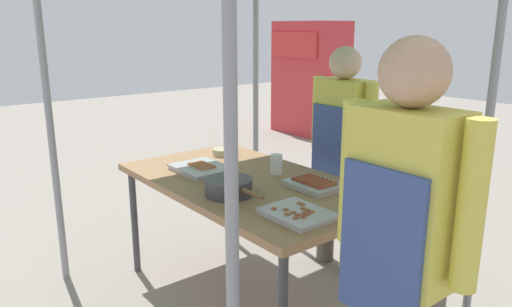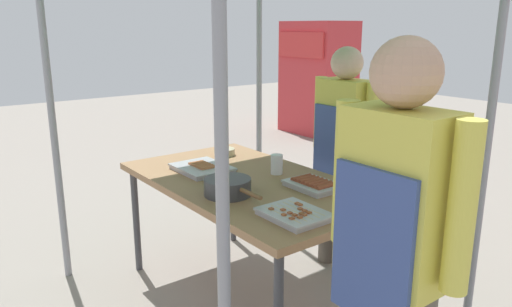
% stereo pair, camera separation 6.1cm
% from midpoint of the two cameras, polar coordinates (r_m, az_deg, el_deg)
% --- Properties ---
extents(ground_plane, '(18.00, 18.00, 0.00)m').
position_cam_midpoint_polar(ground_plane, '(3.13, -1.33, -16.32)').
color(ground_plane, gray).
extents(stall_table, '(1.60, 0.90, 0.75)m').
position_cam_midpoint_polar(stall_table, '(2.83, -1.41, -4.13)').
color(stall_table, '#9E724C').
rests_on(stall_table, ground).
extents(tray_grilled_sausages, '(0.35, 0.28, 0.05)m').
position_cam_midpoint_polar(tray_grilled_sausages, '(3.00, -6.94, -1.73)').
color(tray_grilled_sausages, '#ADADB2').
rests_on(tray_grilled_sausages, stall_table).
extents(tray_meat_skewers, '(0.31, 0.25, 0.04)m').
position_cam_midpoint_polar(tray_meat_skewers, '(2.28, 4.06, -7.03)').
color(tray_meat_skewers, '#ADADB2').
rests_on(tray_meat_skewers, stall_table).
extents(tray_pork_links, '(0.29, 0.22, 0.05)m').
position_cam_midpoint_polar(tray_pork_links, '(2.69, 6.11, -3.54)').
color(tray_pork_links, '#ADADB2').
rests_on(tray_pork_links, stall_table).
extents(cooking_wok, '(0.41, 0.25, 0.09)m').
position_cam_midpoint_polar(cooking_wok, '(2.56, -3.83, -3.84)').
color(cooking_wok, '#38383A').
rests_on(cooking_wok, stall_table).
extents(condiment_bowl, '(0.14, 0.14, 0.05)m').
position_cam_midpoint_polar(condiment_bowl, '(3.36, -4.41, 0.18)').
color(condiment_bowl, '#BFB28C').
rests_on(condiment_bowl, stall_table).
extents(drink_cup_near_edge, '(0.07, 0.07, 0.12)m').
position_cam_midpoint_polar(drink_cup_near_edge, '(2.92, 1.76, -1.24)').
color(drink_cup_near_edge, white).
rests_on(drink_cup_near_edge, stall_table).
extents(drink_cup_by_wok, '(0.07, 0.07, 0.11)m').
position_cam_midpoint_polar(drink_cup_by_wok, '(2.43, 11.68, -5.04)').
color(drink_cup_by_wok, white).
rests_on(drink_cup_by_wok, stall_table).
extents(vendor_woman, '(0.52, 0.22, 1.49)m').
position_cam_midpoint_polar(vendor_woman, '(3.22, 9.36, 1.21)').
color(vendor_woman, '#595147').
rests_on(vendor_woman, ground).
extents(customer_nearby, '(0.52, 0.23, 1.58)m').
position_cam_midpoint_polar(customer_nearby, '(1.67, 15.41, -9.62)').
color(customer_nearby, '#595147').
rests_on(customer_nearby, ground).
extents(neighbor_stall_left, '(1.05, 0.73, 1.68)m').
position_cam_midpoint_polar(neighbor_stall_left, '(7.59, 6.12, 8.75)').
color(neighbor_stall_left, '#C63338').
rests_on(neighbor_stall_left, ground).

